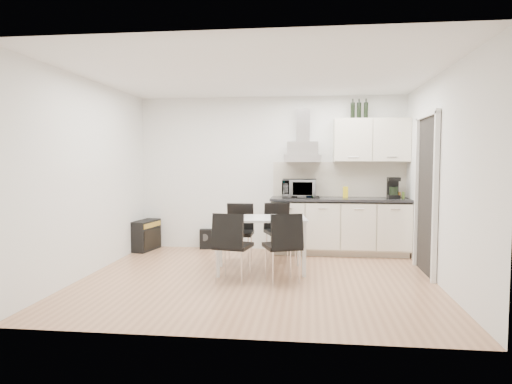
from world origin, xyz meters
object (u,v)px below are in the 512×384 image
kitchenette (341,203)px  dining_table (260,224)px  chair_far_left (238,234)px  floor_speaker (206,239)px  chair_near_left (233,247)px  chair_far_right (281,233)px  chair_near_right (282,247)px  guitar_amp (146,235)px

kitchenette → dining_table: bearing=-131.5°
chair_far_left → floor_speaker: bearing=-54.9°
chair_near_left → dining_table: bearing=72.7°
dining_table → floor_speaker: size_ratio=3.93×
chair_far_left → chair_far_right: bearing=-162.9°
chair_near_right → guitar_amp: chair_near_right is taller
dining_table → floor_speaker: dining_table is taller
dining_table → chair_far_right: chair_far_right is taller
chair_near_left → floor_speaker: size_ratio=2.63×
kitchenette → chair_far_left: 1.84m
kitchenette → dining_table: size_ratio=1.92×
chair_far_left → chair_near_right: size_ratio=1.00×
chair_near_right → floor_speaker: bearing=105.1°
kitchenette → chair_far_left: kitchenette is taller
chair_far_left → floor_speaker: size_ratio=2.63×
chair_far_left → chair_far_right: (0.61, 0.19, 0.00)m
kitchenette → guitar_amp: size_ratio=3.89×
floor_speaker → chair_near_right: bearing=-64.2°
floor_speaker → kitchenette: bearing=-14.2°
dining_table → chair_far_right: bearing=61.6°
chair_near_left → guitar_amp: (-1.82, 1.79, -0.18)m
dining_table → chair_near_right: 0.63m
kitchenette → chair_near_left: kitchenette is taller
kitchenette → floor_speaker: 2.40m
chair_far_left → guitar_amp: bearing=-25.0°
chair_far_right → floor_speaker: (-1.36, 0.87, -0.27)m
guitar_amp → floor_speaker: bearing=24.3°
chair_far_left → guitar_amp: size_ratio=1.36×
chair_near_left → guitar_amp: 2.56m
kitchenette → chair_near_left: bearing=-128.0°
chair_near_right → floor_speaker: size_ratio=2.63×
kitchenette → guitar_amp: 3.34m
kitchenette → guitar_amp: (-3.29, -0.08, -0.57)m
chair_near_right → guitar_amp: size_ratio=1.36×
chair_near_right → dining_table: bearing=102.8°
chair_near_left → chair_near_right: 0.62m
chair_near_left → chair_far_left: bearing=105.6°
dining_table → kitchenette: bearing=40.7°
chair_near_right → chair_far_left: bearing=105.9°
kitchenette → chair_far_right: size_ratio=2.86×
kitchenette → guitar_amp: kitchenette is taller
chair_far_left → chair_far_right: same height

